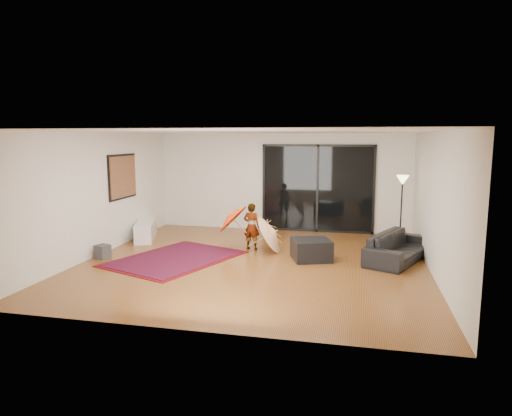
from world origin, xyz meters
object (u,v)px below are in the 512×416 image
(sofa, at_px, (398,247))
(ottoman, at_px, (311,249))
(media_console, at_px, (146,229))
(child, at_px, (252,226))

(sofa, distance_m, ottoman, 1.83)
(media_console, bearing_deg, sofa, -28.15)
(ottoman, distance_m, child, 1.61)
(sofa, xyz_separation_m, ottoman, (-1.81, -0.30, -0.08))
(media_console, relative_size, sofa, 0.82)
(media_console, xyz_separation_m, sofa, (6.20, -0.89, 0.06))
(sofa, xyz_separation_m, child, (-3.25, 0.31, 0.25))
(media_console, xyz_separation_m, child, (2.95, -0.58, 0.31))
(sofa, relative_size, ottoman, 2.63)
(sofa, bearing_deg, child, 109.06)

